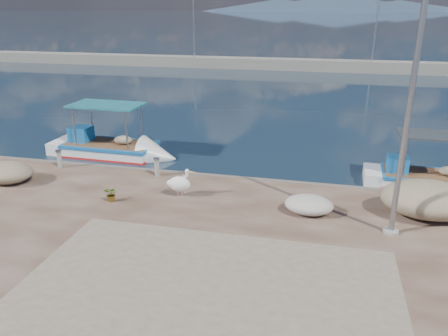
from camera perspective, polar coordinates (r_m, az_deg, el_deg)
ground at (r=12.99m, az=-3.87°, el=-11.13°), size 1400.00×1400.00×0.00m
quay_patch at (r=10.11m, az=-3.38°, el=-18.06°), size 9.00×7.00×0.01m
breakwater at (r=51.05m, az=9.50°, el=13.18°), size 120.00×2.20×7.50m
mountains at (r=660.57m, az=14.06°, el=20.08°), size 370.00×280.00×22.00m
boat_left at (r=21.87m, az=-14.74°, el=2.27°), size 6.10×2.17×2.91m
boat_right at (r=19.33m, az=25.12°, el=-1.56°), size 5.26×1.89×2.50m
pelican at (r=15.29m, az=-5.78°, el=-2.04°), size 1.07×0.66×1.01m
lamp_post at (r=12.80m, az=22.74°, el=5.32°), size 0.44×0.96×7.00m
bollard_near at (r=17.29m, az=-8.77°, el=0.24°), size 0.24×0.24×0.73m
bollard_far at (r=19.21m, az=-20.72°, el=1.21°), size 0.24×0.24×0.74m
potted_plant at (r=15.39m, az=-14.49°, el=-3.32°), size 0.58×0.54×0.53m
net_pile_c at (r=15.21m, az=25.11°, el=-3.73°), size 2.90×2.07×1.14m
net_pile_b at (r=18.42m, az=-26.44°, el=-0.51°), size 1.97×1.53×0.77m
net_pile_d at (r=14.33m, az=11.03°, el=-4.73°), size 1.56×1.17×0.58m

